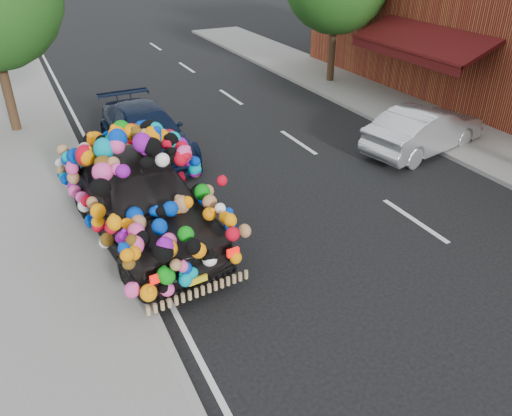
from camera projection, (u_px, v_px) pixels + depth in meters
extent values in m
plane|color=black|center=(267.00, 263.00, 9.45)|extent=(100.00, 100.00, 0.00)
cube|color=gray|center=(22.00, 331.00, 7.78)|extent=(4.00, 60.00, 0.12)
cube|color=gray|center=(145.00, 295.00, 8.52)|extent=(0.15, 60.00, 0.13)
cube|color=gray|center=(465.00, 138.00, 14.90)|extent=(3.00, 40.00, 0.12)
cube|color=#460D0D|center=(420.00, 39.00, 16.31)|extent=(1.62, 5.20, 0.75)
cube|color=#460D0D|center=(401.00, 54.00, 16.22)|extent=(0.06, 5.20, 0.35)
cylinder|color=#332114|center=(7.00, 89.00, 14.75)|extent=(0.28, 0.28, 2.73)
cylinder|color=#332114|center=(332.00, 50.00, 19.68)|extent=(0.28, 0.28, 2.64)
imported|color=black|center=(141.00, 199.00, 9.91)|extent=(2.49, 5.16, 1.70)
cube|color=red|center=(157.00, 278.00, 7.77)|extent=(0.22, 0.08, 0.14)
cube|color=red|center=(233.00, 252.00, 8.40)|extent=(0.22, 0.08, 0.14)
cube|color=yellow|center=(198.00, 280.00, 8.22)|extent=(0.34, 0.07, 0.12)
imported|color=black|center=(146.00, 132.00, 13.65)|extent=(2.00, 4.55, 1.30)
imported|color=#B1B3BA|center=(424.00, 130.00, 13.86)|extent=(4.08, 2.12, 1.28)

